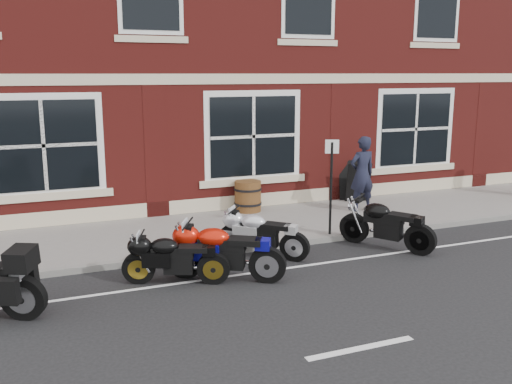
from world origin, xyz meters
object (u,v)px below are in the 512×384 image
moto_sport_red (223,250)px  a_board_sign (355,181)px  moto_sport_silver (261,232)px  moto_sport_black (174,257)px  pedestrian_left (362,174)px  moto_naked_black (385,223)px  barrel_planter (248,196)px  parking_sign (331,180)px

moto_sport_red → a_board_sign: a_board_sign is taller
moto_sport_silver → moto_sport_black: bearing=157.2°
a_board_sign → pedestrian_left: bearing=-99.0°
moto_naked_black → pedestrian_left: pedestrian_left is taller
moto_sport_red → a_board_sign: size_ratio=1.72×
moto_naked_black → pedestrian_left: bearing=36.3°
pedestrian_left → a_board_sign: 1.22m
moto_sport_red → moto_sport_black: 0.86m
pedestrian_left → barrel_planter: (-2.67, 1.04, -0.56)m
moto_naked_black → moto_sport_black: bearing=153.2°
pedestrian_left → barrel_planter: 2.92m
moto_sport_black → moto_sport_silver: (1.95, 0.79, 0.02)m
moto_sport_red → moto_sport_silver: 1.45m
barrel_planter → parking_sign: (0.88, -2.63, 0.80)m
moto_naked_black → parking_sign: parking_sign is taller
pedestrian_left → moto_sport_black: bearing=25.9°
moto_sport_silver → pedestrian_left: bearing=-14.7°
a_board_sign → barrel_planter: size_ratio=1.40×
moto_sport_red → moto_sport_black: bearing=111.7°
moto_sport_silver → a_board_sign: (4.08, 3.17, 0.17)m
pedestrian_left → parking_sign: parking_sign is taller
moto_sport_red → barrel_planter: bearing=4.9°
parking_sign → barrel_planter: bearing=131.6°
moto_sport_red → moto_sport_black: (-0.84, 0.15, -0.07)m
moto_sport_silver → a_board_sign: size_ratio=1.32×
moto_naked_black → parking_sign: bearing=96.4°
moto_sport_black → a_board_sign: (6.03, 3.97, 0.19)m
moto_sport_black → barrel_planter: size_ratio=2.25×
moto_sport_silver → moto_sport_red: bearing=175.4°
a_board_sign → moto_sport_red: bearing=-127.3°
moto_sport_silver → moto_naked_black: (2.57, -0.44, 0.05)m
moto_naked_black → barrel_planter: (-1.62, 3.59, -0.03)m
moto_sport_silver → moto_naked_black: size_ratio=0.78×
moto_sport_red → moto_naked_black: size_ratio=1.01×
moto_sport_black → moto_sport_silver: 2.11m
moto_sport_black → pedestrian_left: 6.32m
moto_sport_black → a_board_sign: 7.22m
barrel_planter → parking_sign: 2.89m
moto_naked_black → pedestrian_left: 2.81m
moto_sport_silver → parking_sign: parking_sign is taller
moto_sport_red → parking_sign: size_ratio=0.91×
moto_naked_black → parking_sign: 1.44m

